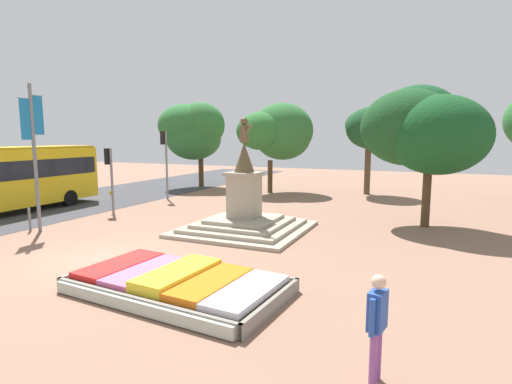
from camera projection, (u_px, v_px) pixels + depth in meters
The scene contains 12 objects.
ground_plane at pixel (100, 260), 12.61m from camera, with size 75.95×75.95×0.00m, color #8C6651.
flower_planter at pixel (177, 283), 9.94m from camera, with size 5.58×3.36×0.58m.
statue_monument at pixel (244, 214), 16.40m from camera, with size 4.90×4.90×4.62m.
traffic_light_mid_block at pixel (110, 169), 19.92m from camera, with size 0.42×0.31×3.28m.
traffic_light_far_corner at pixel (165, 153), 24.24m from camera, with size 0.41×0.28×4.19m.
banner_pole at pixel (34, 151), 15.92m from camera, with size 0.14×1.11×5.92m.
pedestrian_with_handbag at pixel (377, 321), 6.17m from camera, with size 0.29×0.56×1.76m.
kerb_bollard_mid_b at pixel (30, 219), 16.34m from camera, with size 0.11×0.11×0.99m.
park_tree_far_left at pixel (278, 133), 27.28m from camera, with size 4.91×4.70×6.16m.
park_tree_behind_statue at pixel (370, 128), 26.23m from camera, with size 3.42×3.83×5.76m.
park_tree_far_right at pixel (422, 128), 16.91m from camera, with size 5.25×4.42×6.11m.
park_tree_mid_canopy at pixel (193, 130), 30.05m from camera, with size 5.11×4.54×6.41m.
Camera 1 is at (9.46, -9.16, 3.85)m, focal length 28.00 mm.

